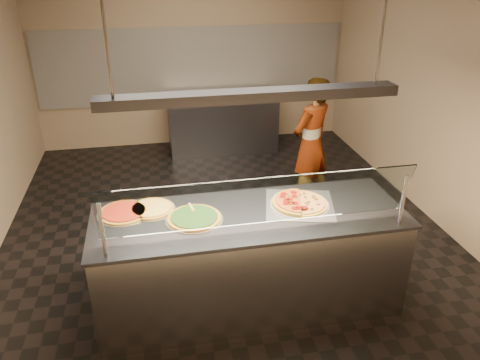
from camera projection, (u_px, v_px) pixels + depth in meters
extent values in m
cube|color=black|center=(226.00, 230.00, 5.48)|extent=(5.00, 6.00, 0.02)
cube|color=#967D60|center=(193.00, 52.00, 7.49)|extent=(5.00, 0.02, 3.00)
cube|color=#967D60|center=(332.00, 288.00, 2.17)|extent=(5.00, 0.02, 3.00)
cube|color=#967D60|center=(443.00, 93.00, 5.28)|extent=(0.02, 6.00, 3.00)
cube|color=silver|center=(193.00, 65.00, 7.55)|extent=(4.90, 0.02, 1.20)
cube|color=#B7B7BC|center=(249.00, 261.00, 4.15)|extent=(2.61, 0.90, 0.90)
cube|color=#404046|center=(250.00, 216.00, 3.95)|extent=(2.65, 0.94, 0.03)
cylinder|color=#B7B7BC|center=(102.00, 231.00, 3.29)|extent=(0.03, 0.03, 0.44)
cylinder|color=#B7B7BC|center=(403.00, 200.00, 3.70)|extent=(0.03, 0.03, 0.44)
cube|color=white|center=(260.00, 201.00, 3.51)|extent=(2.41, 0.18, 0.47)
cube|color=silver|center=(299.00, 205.00, 4.08)|extent=(0.71, 0.71, 0.01)
cylinder|color=silver|center=(299.00, 204.00, 4.08)|extent=(0.51, 0.51, 0.01)
cylinder|color=#5F0704|center=(294.00, 192.00, 4.18)|extent=(0.06, 0.06, 0.01)
cylinder|color=#5F0704|center=(294.00, 196.00, 4.12)|extent=(0.06, 0.06, 0.01)
cylinder|color=#5F0704|center=(284.00, 193.00, 4.16)|extent=(0.06, 0.06, 0.01)
cylinder|color=#5F0704|center=(282.00, 196.00, 4.12)|extent=(0.06, 0.06, 0.01)
cylinder|color=#5F0704|center=(289.00, 198.00, 4.07)|extent=(0.06, 0.06, 0.01)
cylinder|color=#5F0704|center=(286.00, 200.00, 4.05)|extent=(0.06, 0.06, 0.01)
cylinder|color=#5F0704|center=(286.00, 203.00, 4.00)|extent=(0.06, 0.06, 0.01)
cylinder|color=#5F0704|center=(291.00, 203.00, 4.00)|extent=(0.06, 0.06, 0.01)
cylinder|color=#5F0704|center=(295.00, 203.00, 4.00)|extent=(0.06, 0.06, 0.01)
cylinder|color=#5F0704|center=(295.00, 208.00, 3.92)|extent=(0.06, 0.06, 0.01)
cylinder|color=#5F0704|center=(299.00, 207.00, 3.93)|extent=(0.06, 0.06, 0.01)
cylinder|color=#5F0704|center=(304.00, 207.00, 3.93)|extent=(0.06, 0.06, 0.01)
cube|color=#19590F|center=(297.00, 197.00, 4.10)|extent=(0.02, 0.01, 0.01)
cube|color=#19590F|center=(288.00, 195.00, 4.13)|extent=(0.02, 0.02, 0.01)
cube|color=#19590F|center=(285.00, 195.00, 4.12)|extent=(0.01, 0.02, 0.01)
cube|color=#19590F|center=(284.00, 198.00, 4.07)|extent=(0.02, 0.02, 0.01)
cube|color=#19590F|center=(290.00, 200.00, 4.03)|extent=(0.02, 0.02, 0.01)
cube|color=#19590F|center=(292.00, 204.00, 3.98)|extent=(0.02, 0.02, 0.01)
sphere|color=#513014|center=(307.00, 208.00, 3.96)|extent=(0.03, 0.03, 0.03)
sphere|color=#513014|center=(312.00, 209.00, 3.94)|extent=(0.03, 0.03, 0.03)
sphere|color=#513014|center=(307.00, 204.00, 4.02)|extent=(0.03, 0.03, 0.03)
sphere|color=#513014|center=(306.00, 203.00, 4.04)|extent=(0.03, 0.03, 0.03)
sphere|color=#513014|center=(318.00, 204.00, 4.02)|extent=(0.03, 0.03, 0.03)
sphere|color=#513014|center=(309.00, 202.00, 4.06)|extent=(0.03, 0.03, 0.03)
sphere|color=#513014|center=(316.00, 199.00, 4.10)|extent=(0.03, 0.03, 0.03)
sphere|color=#513014|center=(314.00, 198.00, 4.12)|extent=(0.03, 0.03, 0.03)
sphere|color=#513014|center=(313.00, 196.00, 4.15)|extent=(0.03, 0.03, 0.03)
sphere|color=#513014|center=(305.00, 197.00, 4.14)|extent=(0.03, 0.03, 0.03)
sphere|color=#513014|center=(304.00, 193.00, 4.20)|extent=(0.03, 0.03, 0.03)
sphere|color=#513014|center=(300.00, 195.00, 4.17)|extent=(0.03, 0.03, 0.03)
cylinder|color=silver|center=(194.00, 219.00, 3.86)|extent=(0.47, 0.47, 0.01)
cylinder|color=#94631D|center=(194.00, 218.00, 3.85)|extent=(0.44, 0.44, 0.02)
cylinder|color=black|center=(194.00, 216.00, 3.85)|extent=(0.39, 0.39, 0.01)
cylinder|color=silver|center=(152.00, 209.00, 4.01)|extent=(0.41, 0.41, 0.01)
cylinder|color=#94631D|center=(151.00, 208.00, 4.00)|extent=(0.38, 0.38, 0.02)
cylinder|color=gold|center=(151.00, 207.00, 4.00)|extent=(0.33, 0.33, 0.01)
cylinder|color=silver|center=(124.00, 213.00, 3.95)|extent=(0.45, 0.45, 0.01)
cylinder|color=#94631D|center=(124.00, 212.00, 3.94)|extent=(0.42, 0.42, 0.02)
cylinder|color=#780605|center=(124.00, 211.00, 3.94)|extent=(0.36, 0.36, 0.01)
cube|color=#B7B7BC|center=(205.00, 212.00, 3.92)|extent=(0.15, 0.13, 0.00)
cylinder|color=tan|center=(192.00, 207.00, 3.98)|extent=(0.05, 0.14, 0.02)
cube|color=#404046|center=(222.00, 122.00, 7.61)|extent=(1.72, 0.70, 0.90)
cube|color=#B7B7BC|center=(222.00, 94.00, 7.41)|extent=(1.76, 0.74, 0.03)
imported|color=#46434C|center=(311.00, 144.00, 5.71)|extent=(0.71, 0.66, 1.64)
cube|color=#404046|center=(251.00, 96.00, 3.50)|extent=(2.30, 0.18, 0.08)
cylinder|color=#B7B7BC|center=(104.00, 23.00, 3.08)|extent=(0.02, 0.02, 1.01)
cylinder|color=#B7B7BC|center=(384.00, 16.00, 3.44)|extent=(0.02, 0.02, 1.01)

